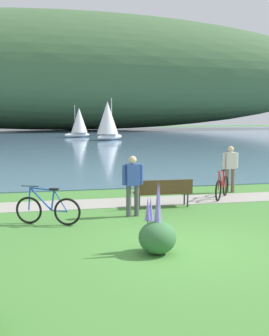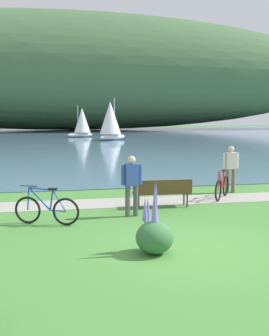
{
  "view_description": "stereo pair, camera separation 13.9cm",
  "coord_description": "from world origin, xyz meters",
  "px_view_note": "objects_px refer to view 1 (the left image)",
  "views": [
    {
      "loc": [
        -2.99,
        -8.44,
        2.84
      ],
      "look_at": [
        0.01,
        5.95,
        1.0
      ],
      "focal_mm": 45.58,
      "sensor_mm": 36.0,
      "label": 1
    },
    {
      "loc": [
        -2.85,
        -8.46,
        2.84
      ],
      "look_at": [
        0.01,
        5.95,
        1.0
      ],
      "focal_mm": 45.58,
      "sensor_mm": 36.0,
      "label": 2
    }
  ],
  "objects_px": {
    "sailboat_toward_hillside": "(79,122)",
    "park_bench_near_camera": "(163,191)",
    "bicycle_beside_path": "(222,187)",
    "person_at_shoreline": "(230,166)",
    "bicycle_leaning_near_bench": "(48,210)",
    "sailboat_nearest_to_shore": "(108,120)",
    "person_on_the_grass": "(133,182)"
  },
  "relations": [
    {
      "from": "sailboat_toward_hillside",
      "to": "park_bench_near_camera",
      "type": "bearing_deg",
      "value": -90.84
    },
    {
      "from": "bicycle_beside_path",
      "to": "person_at_shoreline",
      "type": "distance_m",
      "value": 1.36
    },
    {
      "from": "bicycle_beside_path",
      "to": "sailboat_toward_hillside",
      "type": "relative_size",
      "value": 0.37
    },
    {
      "from": "bicycle_leaning_near_bench",
      "to": "sailboat_nearest_to_shore",
      "type": "xyz_separation_m",
      "value": [
        6.72,
        35.64,
        1.83
      ]
    },
    {
      "from": "sailboat_nearest_to_shore",
      "to": "sailboat_toward_hillside",
      "type": "height_order",
      "value": "sailboat_nearest_to_shore"
    },
    {
      "from": "bicycle_leaning_near_bench",
      "to": "person_on_the_grass",
      "type": "xyz_separation_m",
      "value": [
        2.34,
        0.45,
        0.58
      ]
    },
    {
      "from": "bicycle_leaning_near_bench",
      "to": "person_at_shoreline",
      "type": "xyz_separation_m",
      "value": [
        6.58,
        3.35,
        0.58
      ]
    },
    {
      "from": "park_bench_near_camera",
      "to": "bicycle_beside_path",
      "type": "height_order",
      "value": "bicycle_beside_path"
    },
    {
      "from": "bicycle_beside_path",
      "to": "person_at_shoreline",
      "type": "height_order",
      "value": "person_at_shoreline"
    },
    {
      "from": "park_bench_near_camera",
      "to": "person_on_the_grass",
      "type": "xyz_separation_m",
      "value": [
        -1.14,
        -0.94,
        0.46
      ]
    },
    {
      "from": "park_bench_near_camera",
      "to": "sailboat_nearest_to_shore",
      "type": "height_order",
      "value": "sailboat_nearest_to_shore"
    },
    {
      "from": "park_bench_near_camera",
      "to": "bicycle_beside_path",
      "type": "bearing_deg",
      "value": 22.52
    },
    {
      "from": "bicycle_leaning_near_bench",
      "to": "person_at_shoreline",
      "type": "height_order",
      "value": "person_at_shoreline"
    },
    {
      "from": "bicycle_beside_path",
      "to": "park_bench_near_camera",
      "type": "bearing_deg",
      "value": -157.48
    },
    {
      "from": "sailboat_nearest_to_shore",
      "to": "park_bench_near_camera",
      "type": "bearing_deg",
      "value": -95.38
    },
    {
      "from": "park_bench_near_camera",
      "to": "person_at_shoreline",
      "type": "bearing_deg",
      "value": 32.48
    },
    {
      "from": "person_on_the_grass",
      "to": "sailboat_nearest_to_shore",
      "type": "distance_m",
      "value": 35.48
    },
    {
      "from": "park_bench_near_camera",
      "to": "bicycle_beside_path",
      "type": "relative_size",
      "value": 1.24
    },
    {
      "from": "bicycle_beside_path",
      "to": "sailboat_nearest_to_shore",
      "type": "xyz_separation_m",
      "value": [
        0.87,
        33.27,
        1.83
      ]
    },
    {
      "from": "person_on_the_grass",
      "to": "sailboat_toward_hillside",
      "type": "relative_size",
      "value": 0.43
    },
    {
      "from": "person_at_shoreline",
      "to": "sailboat_nearest_to_shore",
      "type": "relative_size",
      "value": 0.37
    },
    {
      "from": "bicycle_leaning_near_bench",
      "to": "sailboat_toward_hillside",
      "type": "xyz_separation_m",
      "value": [
        4.09,
        42.73,
        1.52
      ]
    },
    {
      "from": "person_on_the_grass",
      "to": "sailboat_toward_hillside",
      "type": "distance_m",
      "value": 42.33
    },
    {
      "from": "park_bench_near_camera",
      "to": "sailboat_nearest_to_shore",
      "type": "bearing_deg",
      "value": 84.62
    },
    {
      "from": "bicycle_beside_path",
      "to": "sailboat_toward_hillside",
      "type": "bearing_deg",
      "value": 92.49
    },
    {
      "from": "park_bench_near_camera",
      "to": "sailboat_toward_hillside",
      "type": "distance_m",
      "value": 41.37
    },
    {
      "from": "park_bench_near_camera",
      "to": "person_at_shoreline",
      "type": "relative_size",
      "value": 1.06
    },
    {
      "from": "bicycle_beside_path",
      "to": "bicycle_leaning_near_bench",
      "type": "bearing_deg",
      "value": -157.98
    },
    {
      "from": "bicycle_beside_path",
      "to": "sailboat_toward_hillside",
      "type": "xyz_separation_m",
      "value": [
        -1.75,
        40.37,
        1.52
      ]
    },
    {
      "from": "person_at_shoreline",
      "to": "sailboat_nearest_to_shore",
      "type": "xyz_separation_m",
      "value": [
        0.14,
        32.28,
        1.25
      ]
    },
    {
      "from": "bicycle_leaning_near_bench",
      "to": "person_at_shoreline",
      "type": "bearing_deg",
      "value": 27.01
    },
    {
      "from": "park_bench_near_camera",
      "to": "bicycle_leaning_near_bench",
      "type": "relative_size",
      "value": 1.08
    }
  ]
}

